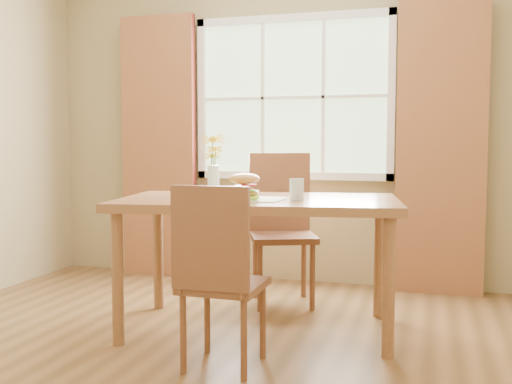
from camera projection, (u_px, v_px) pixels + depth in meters
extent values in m
cube|color=brown|center=(213.00, 360.00, 3.16)|extent=(4.20, 3.80, 0.02)
cube|color=#9B885D|center=(294.00, 117.00, 4.88)|extent=(4.20, 0.02, 2.70)
cube|color=#A7CE9C|center=(293.00, 98.00, 4.84)|extent=(1.50, 0.02, 1.20)
cube|color=white|center=(293.00, 18.00, 4.76)|extent=(1.62, 0.04, 0.06)
cube|color=white|center=(292.00, 176.00, 4.86)|extent=(1.62, 0.04, 0.06)
cube|color=white|center=(202.00, 100.00, 5.03)|extent=(0.06, 0.04, 1.32)
cube|color=white|center=(392.00, 95.00, 4.59)|extent=(0.06, 0.04, 1.32)
cube|color=white|center=(293.00, 98.00, 4.81)|extent=(1.50, 0.03, 0.02)
cube|color=maroon|center=(159.00, 147.00, 5.10)|extent=(0.65, 0.08, 2.20)
cube|color=maroon|center=(441.00, 148.00, 4.45)|extent=(0.65, 0.08, 2.20)
cube|color=brown|center=(258.00, 202.00, 3.58)|extent=(1.77, 1.16, 0.05)
cylinder|color=brown|center=(118.00, 279.00, 3.34)|extent=(0.07, 0.07, 0.75)
cylinder|color=brown|center=(389.00, 288.00, 3.14)|extent=(0.07, 0.07, 0.75)
cylinder|color=brown|center=(158.00, 254.00, 4.09)|extent=(0.07, 0.07, 0.75)
cylinder|color=brown|center=(379.00, 260.00, 3.89)|extent=(0.07, 0.07, 0.75)
cube|color=brown|center=(224.00, 285.00, 3.02)|extent=(0.39, 0.39, 0.04)
cube|color=brown|center=(211.00, 238.00, 2.83)|extent=(0.39, 0.04, 0.50)
cylinder|color=brown|center=(183.00, 334.00, 2.93)|extent=(0.03, 0.03, 0.40)
cylinder|color=brown|center=(244.00, 340.00, 2.84)|extent=(0.03, 0.03, 0.40)
cylinder|color=brown|center=(207.00, 316.00, 3.23)|extent=(0.03, 0.03, 0.40)
cylinder|color=brown|center=(263.00, 321.00, 3.14)|extent=(0.03, 0.03, 0.40)
cube|color=brown|center=(283.00, 237.00, 4.20)|extent=(0.57, 0.57, 0.04)
cube|color=brown|center=(279.00, 192.00, 4.37)|extent=(0.43, 0.20, 0.57)
cylinder|color=brown|center=(260.00, 278.00, 4.03)|extent=(0.04, 0.04, 0.45)
cylinder|color=brown|center=(312.00, 277.00, 4.06)|extent=(0.04, 0.04, 0.45)
cylinder|color=brown|center=(255.00, 267.00, 4.38)|extent=(0.04, 0.04, 0.45)
cylinder|color=brown|center=(304.00, 266.00, 4.41)|extent=(0.04, 0.04, 0.45)
cube|color=beige|center=(245.00, 199.00, 3.51)|extent=(0.46, 0.34, 0.01)
cube|color=#AEDC37|center=(237.00, 198.00, 3.47)|extent=(0.32, 0.32, 0.01)
ellipsoid|color=#ECA950|center=(244.00, 193.00, 3.45)|extent=(0.22, 0.20, 0.05)
ellipsoid|color=#4C8C2D|center=(251.00, 191.00, 3.41)|extent=(0.10, 0.07, 0.01)
cylinder|color=red|center=(243.00, 186.00, 3.45)|extent=(0.10, 0.10, 0.01)
cylinder|color=red|center=(249.00, 185.00, 3.44)|extent=(0.09, 0.09, 0.01)
ellipsoid|color=#ECA950|center=(245.00, 179.00, 3.44)|extent=(0.22, 0.20, 0.06)
cylinder|color=silver|center=(297.00, 189.00, 3.45)|extent=(0.08, 0.08, 0.13)
cylinder|color=silver|center=(297.00, 191.00, 3.45)|extent=(0.07, 0.07, 0.10)
cylinder|color=silver|center=(213.00, 180.00, 3.83)|extent=(0.07, 0.07, 0.19)
cylinder|color=silver|center=(213.00, 187.00, 3.83)|extent=(0.06, 0.06, 0.09)
cylinder|color=#3D7028|center=(213.00, 167.00, 3.82)|extent=(0.01, 0.01, 0.35)
cylinder|color=#3D7028|center=(215.00, 172.00, 3.81)|extent=(0.01, 0.01, 0.29)
cylinder|color=#3D7028|center=(212.00, 175.00, 3.84)|extent=(0.01, 0.01, 0.25)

